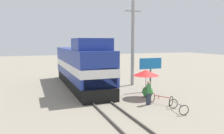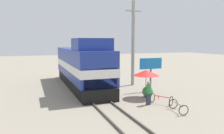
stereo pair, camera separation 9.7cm
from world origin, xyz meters
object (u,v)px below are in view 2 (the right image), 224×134
at_px(locomotive, 82,67).
at_px(utility_pole, 133,43).
at_px(vendor_umbrella, 146,73).
at_px(bicycle_spare, 178,107).
at_px(bicycle, 162,99).
at_px(person_bystander, 149,92).
at_px(billboard_sign, 151,66).

height_order(locomotive, utility_pole, utility_pole).
distance_m(vendor_umbrella, bicycle_spare, 4.52).
bearing_deg(locomotive, bicycle, -62.92).
bearing_deg(utility_pole, person_bystander, -106.95).
height_order(utility_pole, person_bystander, utility_pole).
relative_size(vendor_umbrella, billboard_sign, 0.75).
bearing_deg(bicycle_spare, utility_pole, 93.00).
height_order(locomotive, bicycle, locomotive).
bearing_deg(locomotive, utility_pole, -8.65).
bearing_deg(utility_pole, locomotive, 171.35).
bearing_deg(locomotive, billboard_sign, -34.90).
xyz_separation_m(locomotive, bicycle_spare, (4.23, -10.24, -1.79)).
distance_m(utility_pole, bicycle_spare, 10.39).
bearing_deg(billboard_sign, person_bystander, -122.26).
xyz_separation_m(utility_pole, person_bystander, (-2.20, -7.22, -3.59)).
bearing_deg(vendor_umbrella, bicycle_spare, -87.92).
bearing_deg(bicycle, billboard_sign, -141.75).
xyz_separation_m(utility_pole, vendor_umbrella, (-1.33, -5.26, -2.46)).
bearing_deg(bicycle, locomotive, -94.88).
height_order(vendor_umbrella, billboard_sign, billboard_sign).
distance_m(locomotive, bicycle_spare, 11.22).
bearing_deg(bicycle, vendor_umbrella, -118.22).
xyz_separation_m(bicycle, bicycle_spare, (0.01, -1.97, -0.02)).
relative_size(billboard_sign, bicycle, 1.86).
bearing_deg(billboard_sign, bicycle, -109.79).
xyz_separation_m(vendor_umbrella, bicycle, (0.14, -2.18, -1.75)).
distance_m(person_bystander, bicycle, 1.20).
height_order(billboard_sign, person_bystander, billboard_sign).
xyz_separation_m(vendor_umbrella, person_bystander, (-0.87, -1.96, -1.14)).
bearing_deg(vendor_umbrella, person_bystander, -113.96).
xyz_separation_m(billboard_sign, person_bystander, (-2.54, -4.03, -1.45)).
relative_size(locomotive, bicycle_spare, 8.68).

